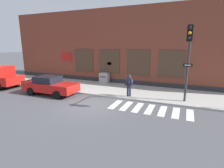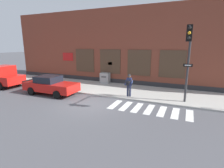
% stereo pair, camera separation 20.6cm
% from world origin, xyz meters
% --- Properties ---
extents(ground_plane, '(160.00, 160.00, 0.00)m').
position_xyz_m(ground_plane, '(0.00, 0.00, 0.00)').
color(ground_plane, '#4C4C51').
extents(sidewalk, '(28.00, 4.72, 0.12)m').
position_xyz_m(sidewalk, '(0.00, 4.25, 0.06)').
color(sidewalk, '#ADAAA3').
rests_on(sidewalk, ground).
extents(building_backdrop, '(28.00, 4.06, 7.66)m').
position_xyz_m(building_backdrop, '(-0.00, 8.61, 3.82)').
color(building_backdrop, brown).
rests_on(building_backdrop, ground).
extents(crosswalk, '(5.20, 1.90, 0.01)m').
position_xyz_m(crosswalk, '(3.94, 0.59, 0.01)').
color(crosswalk, silver).
rests_on(crosswalk, ground).
extents(red_car, '(4.62, 2.02, 1.53)m').
position_xyz_m(red_car, '(-4.43, 0.85, 0.77)').
color(red_car, red).
rests_on(red_car, ground).
extents(busker, '(0.72, 0.53, 1.74)m').
position_xyz_m(busker, '(1.92, 2.45, 1.11)').
color(busker, '#1E233D').
rests_on(busker, sidewalk).
extents(traffic_light, '(0.60, 2.64, 5.01)m').
position_xyz_m(traffic_light, '(5.94, 1.86, 3.58)').
color(traffic_light, '#2D2D30').
rests_on(traffic_light, sidewalk).
extents(utility_box, '(0.96, 0.67, 1.06)m').
position_xyz_m(utility_box, '(-1.94, 6.16, 0.65)').
color(utility_box, '#9E9E9E').
rests_on(utility_box, sidewalk).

